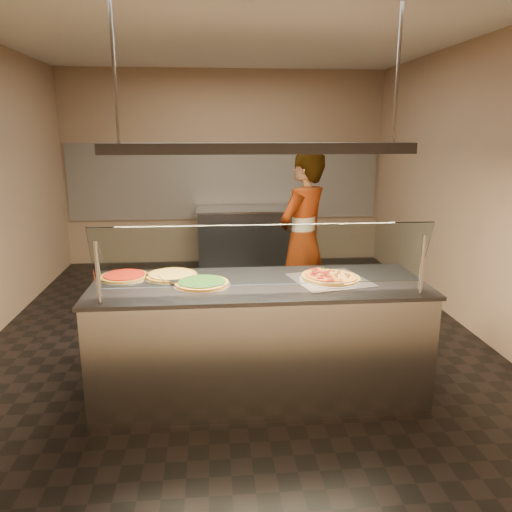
{
  "coord_description": "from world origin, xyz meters",
  "views": [
    {
      "loc": [
        -0.23,
        -5.0,
        2.07
      ],
      "look_at": [
        0.15,
        -0.82,
        1.02
      ],
      "focal_mm": 35.0,
      "sensor_mm": 36.0,
      "label": 1
    }
  ],
  "objects": [
    {
      "name": "pizza_tomato",
      "position": [
        -0.93,
        -1.08,
        0.94
      ],
      "size": [
        0.41,
        0.41,
        0.03
      ],
      "color": "silver",
      "rests_on": "serving_counter"
    },
    {
      "name": "heat_lamp_housing",
      "position": [
        0.13,
        -1.31,
        1.95
      ],
      "size": [
        2.3,
        0.18,
        0.08
      ],
      "primitive_type": "cube",
      "color": "#404046",
      "rests_on": "ceiling"
    },
    {
      "name": "perforated_tray",
      "position": [
        0.7,
        -1.29,
        0.94
      ],
      "size": [
        0.66,
        0.66,
        0.01
      ],
      "color": "silver",
      "rests_on": "serving_counter"
    },
    {
      "name": "half_pizza_pepperoni",
      "position": [
        0.59,
        -1.29,
        0.96
      ],
      "size": [
        0.32,
        0.49,
        0.05
      ],
      "color": "#8B5E1F",
      "rests_on": "perforated_tray"
    },
    {
      "name": "worker",
      "position": [
        0.75,
        0.19,
        0.94
      ],
      "size": [
        0.8,
        0.8,
        1.88
      ],
      "primitive_type": "imported",
      "rotation": [
        0.0,
        0.0,
        3.92
      ],
      "color": "#2C2B30",
      "rests_on": "ground"
    },
    {
      "name": "ceiling",
      "position": [
        0.0,
        0.0,
        3.01
      ],
      "size": [
        5.0,
        6.0,
        0.02
      ],
      "primitive_type": "cube",
      "color": "silver",
      "rests_on": "wall_back"
    },
    {
      "name": "wall_front",
      "position": [
        0.0,
        -3.01,
        1.5
      ],
      "size": [
        5.0,
        0.02,
        3.0
      ],
      "primitive_type": "cube",
      "color": "tan",
      "rests_on": "ground"
    },
    {
      "name": "pizza_spinach",
      "position": [
        -0.31,
        -1.33,
        0.95
      ],
      "size": [
        0.44,
        0.44,
        0.03
      ],
      "color": "silver",
      "rests_on": "serving_counter"
    },
    {
      "name": "ground",
      "position": [
        0.0,
        0.0,
        -0.01
      ],
      "size": [
        5.0,
        6.0,
        0.02
      ],
      "primitive_type": "cube",
      "color": "black",
      "rests_on": "ground"
    },
    {
      "name": "pizza_cheese",
      "position": [
        -0.56,
        -1.08,
        0.94
      ],
      "size": [
        0.44,
        0.44,
        0.03
      ],
      "color": "silver",
      "rests_on": "serving_counter"
    },
    {
      "name": "wall_right",
      "position": [
        2.51,
        0.0,
        1.5
      ],
      "size": [
        0.02,
        6.0,
        3.0
      ],
      "primitive_type": "cube",
      "color": "tan",
      "rests_on": "ground"
    },
    {
      "name": "half_pizza_sausage",
      "position": [
        0.8,
        -1.29,
        0.96
      ],
      "size": [
        0.32,
        0.49,
        0.04
      ],
      "color": "#8B5E1F",
      "rests_on": "perforated_tray"
    },
    {
      "name": "sneeze_guard",
      "position": [
        0.13,
        -1.65,
        1.23
      ],
      "size": [
        2.35,
        0.18,
        0.54
      ],
      "color": "#B7B7BC",
      "rests_on": "serving_counter"
    },
    {
      "name": "pizza_spatula",
      "position": [
        -0.57,
        -1.25,
        0.96
      ],
      "size": [
        0.25,
        0.21,
        0.02
      ],
      "color": "#B7B7BC",
      "rests_on": "pizza_spinach"
    },
    {
      "name": "tile_band",
      "position": [
        0.0,
        2.98,
        1.3
      ],
      "size": [
        4.9,
        0.02,
        1.2
      ],
      "primitive_type": "cube",
      "color": "silver",
      "rests_on": "wall_back"
    },
    {
      "name": "wall_back",
      "position": [
        0.0,
        3.01,
        1.5
      ],
      "size": [
        5.0,
        0.02,
        3.0
      ],
      "primitive_type": "cube",
      "color": "tan",
      "rests_on": "ground"
    },
    {
      "name": "prep_table",
      "position": [
        0.31,
        2.55,
        0.47
      ],
      "size": [
        1.53,
        0.74,
        0.93
      ],
      "color": "#404046",
      "rests_on": "ground"
    },
    {
      "name": "serving_counter",
      "position": [
        0.13,
        -1.31,
        0.47
      ],
      "size": [
        2.59,
        0.94,
        0.93
      ],
      "color": "#B7B7BC",
      "rests_on": "ground"
    },
    {
      "name": "lamp_rod_left",
      "position": [
        -0.87,
        -1.31,
        2.5
      ],
      "size": [
        0.02,
        0.02,
        1.01
      ],
      "primitive_type": "cylinder",
      "color": "#B7B7BC",
      "rests_on": "ceiling"
    },
    {
      "name": "lamp_rod_right",
      "position": [
        1.13,
        -1.31,
        2.5
      ],
      "size": [
        0.02,
        0.02,
        1.01
      ],
      "primitive_type": "cylinder",
      "color": "#B7B7BC",
      "rests_on": "ceiling"
    }
  ]
}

